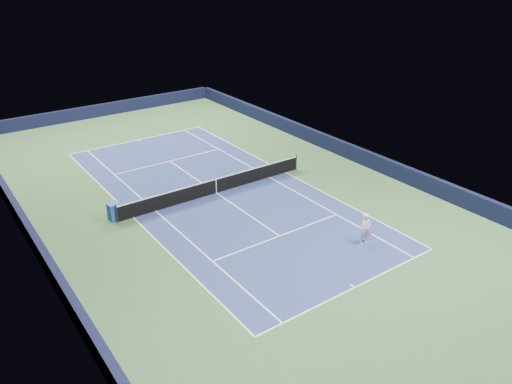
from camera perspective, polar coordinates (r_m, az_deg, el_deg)
ground at (r=31.10m, az=-4.55°, el=-0.11°), size 40.00×40.00×0.00m
wall_far at (r=47.98m, az=-17.14°, el=8.95°), size 22.00×0.35×1.10m
wall_right at (r=37.10m, az=9.89°, el=4.90°), size 0.35×40.00×1.10m
wall_left at (r=27.62m, az=-24.20°, el=-4.78°), size 0.35×40.00×1.10m
court_surface at (r=31.10m, az=-4.55°, el=-0.11°), size 10.97×23.77×0.01m
baseline_far at (r=41.01m, az=-13.27°, el=5.83°), size 10.97×0.08×0.00m
baseline_near at (r=23.12m, az=11.24°, el=-10.65°), size 10.97×0.08×0.00m
sideline_doubles_right at (r=33.95m, az=3.38°, el=2.25°), size 0.08×23.77×0.00m
sideline_doubles_left at (r=29.01m, az=-13.85°, el=-2.85°), size 0.08×23.77×0.00m
sideline_singles_right at (r=33.17m, az=1.53°, el=1.70°), size 0.08×23.77×0.00m
sideline_singles_left at (r=29.45m, az=-11.41°, el=-2.13°), size 0.08×23.77×0.00m
service_line_far at (r=36.29m, az=-9.83°, el=3.50°), size 8.23×0.08×0.00m
service_line_near at (r=26.44m, az=2.71°, el=-5.04°), size 8.23×0.08×0.00m
center_service_line at (r=31.09m, az=-4.55°, el=-0.10°), size 0.08×12.80×0.00m
center_mark_far at (r=40.88m, az=-13.19°, el=5.77°), size 0.08×0.30×0.00m
center_mark_near at (r=23.20m, az=10.97°, el=-10.48°), size 0.08×0.30×0.00m
tennis_net at (r=30.88m, az=-4.59°, el=0.73°), size 12.90×0.10×1.07m
sponsor_cube at (r=28.84m, az=-15.89°, el=-2.18°), size 0.67×0.62×1.00m
tennis_player at (r=26.01m, az=12.39°, el=-4.10°), size 0.80×1.27×2.23m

